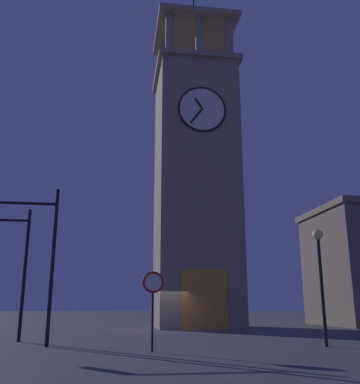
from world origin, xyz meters
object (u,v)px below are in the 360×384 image
(no_horn_sign, at_px, (153,288))
(traffic_signal_near, at_px, (33,243))
(street_lamp, at_px, (320,262))
(clocktower, at_px, (195,185))

(no_horn_sign, bearing_deg, traffic_signal_near, -27.93)
(street_lamp, bearing_deg, no_horn_sign, 9.00)
(clocktower, xyz_separation_m, street_lamp, (-2.45, 15.68, -7.61))
(traffic_signal_near, xyz_separation_m, street_lamp, (-11.86, 1.46, -0.79))
(traffic_signal_near, bearing_deg, street_lamp, 173.00)
(no_horn_sign, bearing_deg, clocktower, -105.22)
(traffic_signal_near, distance_m, street_lamp, 11.98)
(clocktower, height_order, traffic_signal_near, clocktower)
(clocktower, xyz_separation_m, traffic_signal_near, (9.41, 14.22, -6.82))
(clocktower, distance_m, street_lamp, 17.60)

